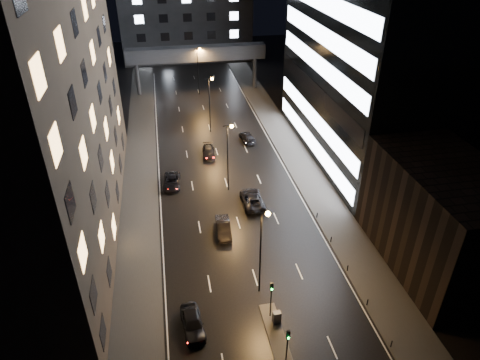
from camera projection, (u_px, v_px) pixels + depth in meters
The scene contains 23 objects.
ground at pixel (217, 152), 71.62m from camera, with size 160.00×160.00×0.00m, color black.
sidewalk_left at pixel (140, 173), 65.42m from camera, with size 5.00×110.00×0.15m, color #383533.
sidewalk_right at pixel (297, 159), 69.36m from camera, with size 5.00×110.00×0.15m, color #383533.
building_left at pixel (18, 69), 44.23m from camera, with size 15.00×48.00×40.00m, color #2D2319.
building_right_low at pixel (441, 218), 45.66m from camera, with size 10.00×18.00×12.00m, color black.
building_right_glass at pixel (391, 8), 60.47m from camera, with size 20.00×36.00×45.00m, color black.
building_far at pixel (185, 11), 113.73m from camera, with size 34.00×14.00×25.00m, color #333335.
skybridge at pixel (196, 54), 92.43m from camera, with size 30.00×3.00×10.00m.
median_island at pixel (277, 337), 39.77m from camera, with size 1.60×8.00×0.15m, color #383533.
traffic_signal_near at pixel (271, 294), 40.29m from camera, with size 0.28×0.34×4.40m.
traffic_signal_far at pixel (287, 342), 35.68m from camera, with size 0.28×0.34×4.40m.
bollard_row at pixel (357, 285), 44.91m from camera, with size 0.12×25.12×0.90m.
streetlight_near at pixel (262, 243), 41.43m from camera, with size 1.45×0.50×10.15m.
streetlight_mid_a at pixel (229, 149), 58.20m from camera, with size 1.45×0.50×10.15m.
streetlight_mid_b at pixel (210, 98), 74.97m from camera, with size 1.45×0.50×10.15m.
streetlight_far at pixel (198, 65), 91.74m from camera, with size 1.45×0.50×10.15m.
car_away_a at pixel (192, 323), 40.25m from camera, with size 1.92×4.77×1.62m, color black.
car_away_b at pixel (223, 228), 52.66m from camera, with size 1.68×4.83×1.59m, color black.
car_away_c at pixel (172, 181), 62.09m from camera, with size 2.38×5.17×1.44m, color black.
car_away_d at pixel (209, 152), 70.01m from camera, with size 1.97×4.85×1.41m, color black.
car_toward_a at pixel (252, 199), 58.04m from camera, with size 2.72×5.90×1.64m, color black.
car_toward_b at pixel (247, 137), 74.70m from camera, with size 2.02×4.97×1.44m, color black.
utility_cabinet at pixel (277, 317), 40.81m from camera, with size 0.75×0.53×1.32m, color #48484A.
Camera 1 is at (-7.91, -23.22, 33.30)m, focal length 32.00 mm.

